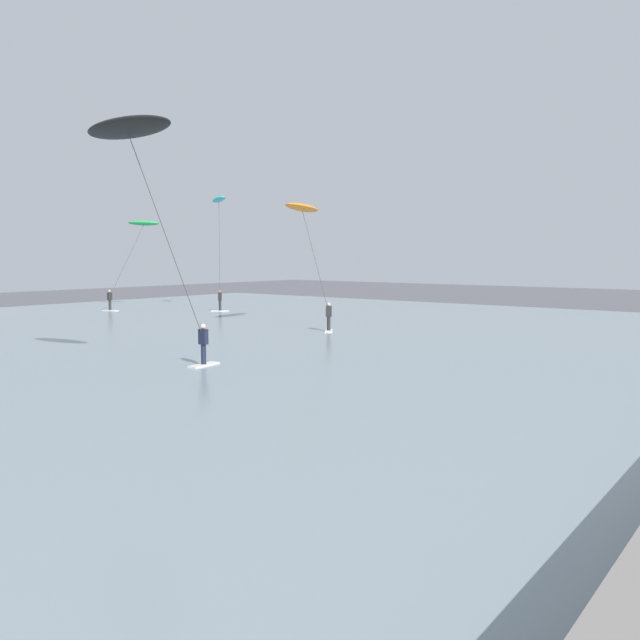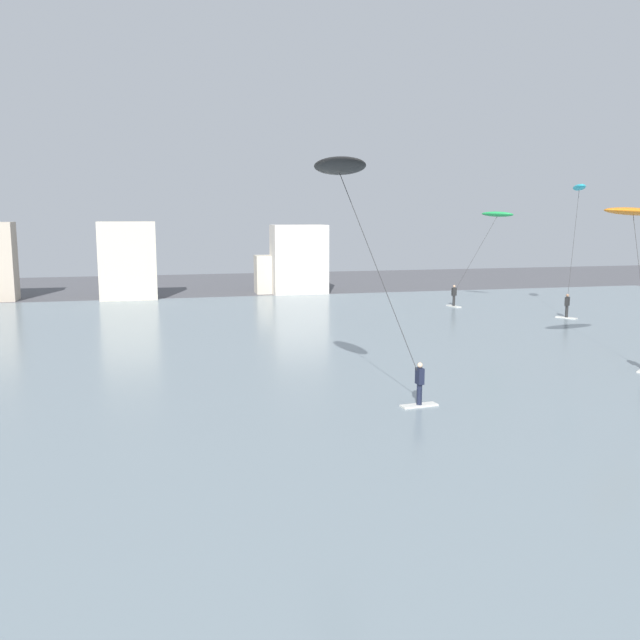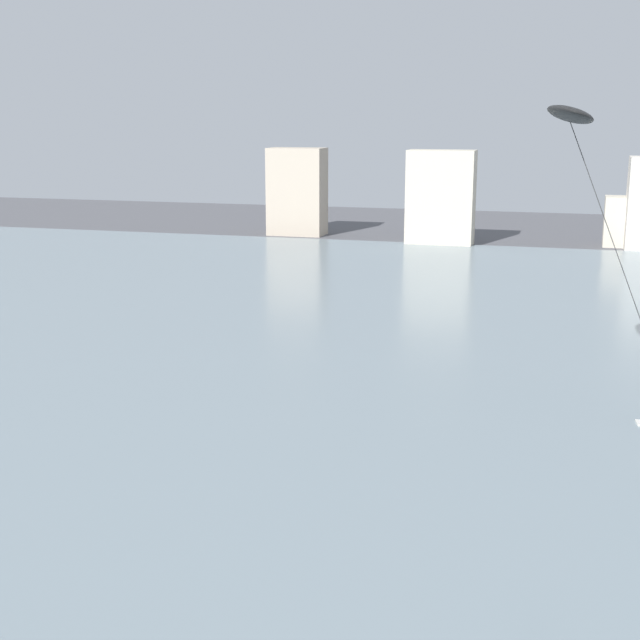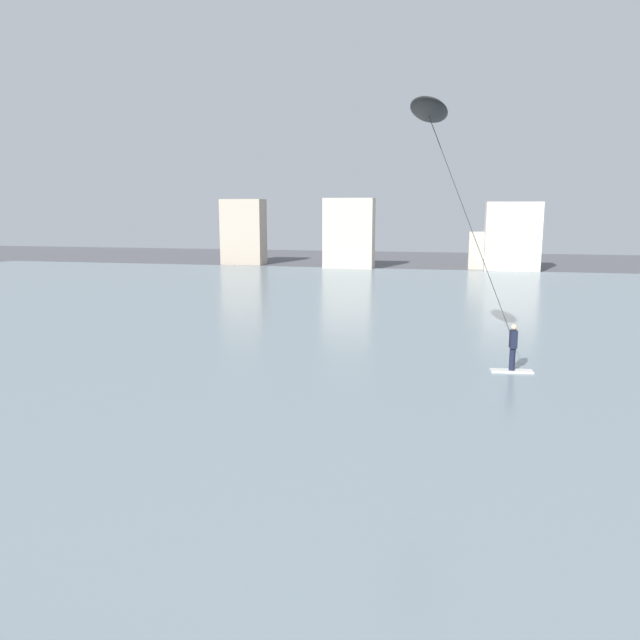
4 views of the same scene
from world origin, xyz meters
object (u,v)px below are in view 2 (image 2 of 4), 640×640
Objects in this scene: kitesurfer_orange at (634,221)px; kitesurfer_cyan at (577,206)px; kitesurfer_black at (344,181)px; kitesurfer_green at (491,227)px.

kitesurfer_orange is 14.90m from kitesurfer_cyan.
kitesurfer_orange is 16.53m from kitesurfer_black.
kitesurfer_black reaches higher than kitesurfer_cyan.
kitesurfer_orange is 1.02× the size of kitesurfer_green.
kitesurfer_orange reaches higher than kitesurfer_green.
kitesurfer_black is (-21.64, -18.77, 0.62)m from kitesurfer_cyan.
kitesurfer_cyan is (6.00, 13.62, 0.83)m from kitesurfer_orange.
kitesurfer_black is at bearing -139.07° from kitesurfer_cyan.
kitesurfer_cyan is at bearing 66.21° from kitesurfer_orange.
kitesurfer_cyan reaches higher than kitesurfer_orange.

